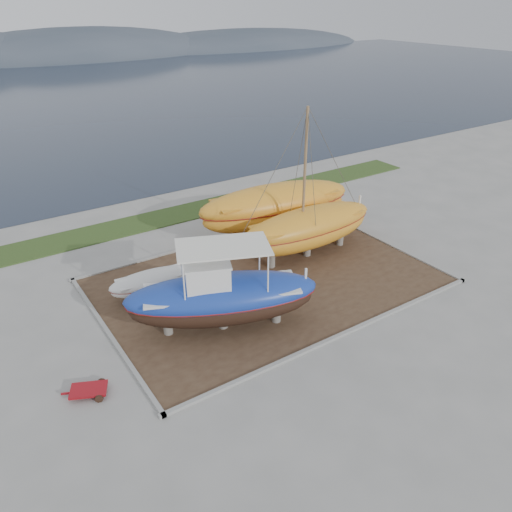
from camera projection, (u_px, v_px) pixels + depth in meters
ground at (313, 315)px, 25.12m from camera, size 140.00×140.00×0.00m
dirt_patch at (267, 281)px, 28.05m from camera, size 18.00×12.00×0.06m
curb_frame at (267, 280)px, 28.03m from camera, size 18.60×12.60×0.15m
grass_strip at (178, 214)px, 36.50m from camera, size 44.00×3.00×0.08m
sea at (22, 99)px, 76.62m from camera, size 260.00×100.00×0.04m
blue_caique at (222, 288)px, 23.12m from camera, size 9.49×6.14×4.37m
white_dinghy at (152, 284)px, 26.34m from camera, size 4.65×2.02×1.37m
orange_sailboat at (311, 185)px, 28.67m from camera, size 9.28×2.81×9.04m
orange_bare_hull at (276, 212)px, 32.44m from camera, size 10.89×4.57×3.46m
red_trailer at (89, 392)px, 20.08m from camera, size 2.41×1.88×0.31m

